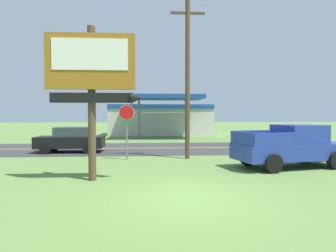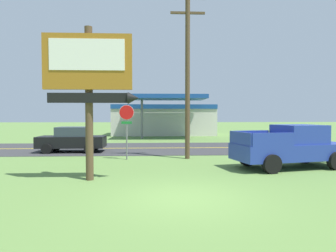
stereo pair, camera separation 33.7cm
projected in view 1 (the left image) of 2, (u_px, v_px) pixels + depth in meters
name	position (u px, v px, depth m)	size (l,w,h in m)	color
ground_plane	(187.00, 198.00, 8.70)	(180.00, 180.00, 0.00)	#5B7F3D
road_asphalt	(163.00, 148.00, 21.66)	(140.00, 8.00, 0.02)	#333335
road_centre_line	(163.00, 148.00, 21.66)	(126.00, 0.20, 0.01)	gold
motel_sign	(93.00, 76.00, 10.79)	(3.44, 0.54, 5.64)	brown
stop_sign	(127.00, 122.00, 16.05)	(0.80, 0.08, 2.95)	slate
utility_pole	(188.00, 69.00, 16.37)	(2.09, 0.26, 9.25)	brown
gas_station	(160.00, 119.00, 36.19)	(12.00, 11.50, 4.40)	beige
pickup_blue_parked_on_lawn	(292.00, 146.00, 13.78)	(5.50, 3.03, 1.96)	#233893
car_black_near_lane	(71.00, 140.00, 19.22)	(4.20, 2.00, 1.64)	black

